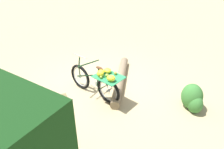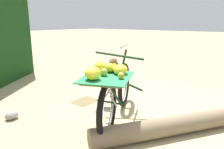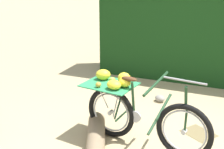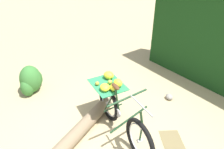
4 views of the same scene
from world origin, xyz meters
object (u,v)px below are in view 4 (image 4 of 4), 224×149
object	(u,v)px
fallen_log	(67,143)
path_stone	(169,97)
shrub_cluster	(31,80)
bicycle	(119,110)

from	to	relation	value
fallen_log	path_stone	size ratio (longest dim) A/B	13.34
fallen_log	shrub_cluster	size ratio (longest dim) A/B	3.67
fallen_log	shrub_cluster	world-z (taller)	shrub_cluster
fallen_log	path_stone	xyz separation A→B (m)	(-1.25, 2.13, -0.06)
bicycle	path_stone	size ratio (longest dim) A/B	9.06
bicycle	fallen_log	distance (m)	1.03
bicycle	fallen_log	xyz separation A→B (m)	(0.37, -0.89, -0.36)
bicycle	shrub_cluster	xyz separation A→B (m)	(-1.41, -1.95, -0.19)
shrub_cluster	path_stone	bearing A→B (deg)	80.76
fallen_log	path_stone	distance (m)	2.47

